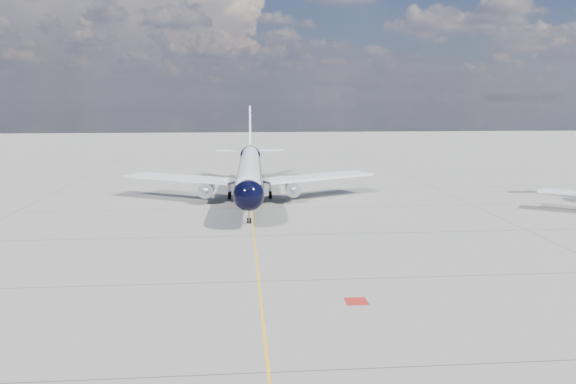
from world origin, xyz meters
The scene contains 4 objects.
ground centered at (0.00, 30.00, 0.00)m, with size 320.00×320.00×0.00m, color gray.
taxiway_centerline centered at (0.00, 25.00, 0.00)m, with size 0.16×160.00×0.01m, color #FFB60D.
red_marking centered at (6.80, -10.00, 0.00)m, with size 1.60×1.60×0.01m, color maroon.
main_airliner centered at (0.00, 32.44, 4.04)m, with size 36.99×44.97×13.00m.
Camera 1 is at (-1.33, -47.71, 14.38)m, focal length 35.00 mm.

